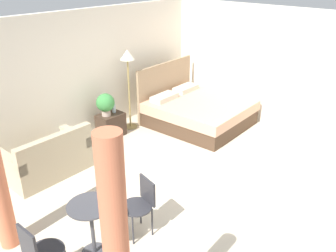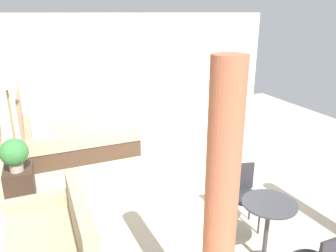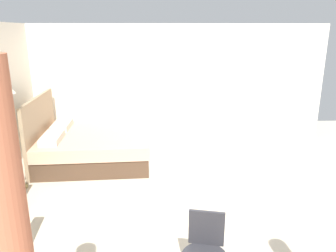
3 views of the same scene
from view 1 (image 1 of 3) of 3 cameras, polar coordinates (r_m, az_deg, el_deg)
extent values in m
cube|color=beige|center=(6.19, 6.44, -9.64)|extent=(9.21, 9.52, 0.02)
cube|color=silver|center=(7.77, -13.05, 7.90)|extent=(9.21, 0.12, 2.61)
cube|color=silver|center=(8.17, 19.93, 7.87)|extent=(0.12, 6.52, 2.61)
cube|color=#473323|center=(8.36, 5.01, 1.29)|extent=(1.94, 2.08, 0.33)
cube|color=tan|center=(8.25, 5.08, 3.06)|extent=(1.99, 2.13, 0.22)
cube|color=#997F60|center=(8.76, -0.45, 5.87)|extent=(1.91, 0.15, 1.29)
cube|color=beige|center=(8.29, -0.58, 4.53)|extent=(0.68, 0.35, 0.12)
cube|color=beige|center=(8.89, 2.78, 5.91)|extent=(0.68, 0.35, 0.12)
cube|color=tan|center=(6.77, -18.42, -5.54)|extent=(1.43, 0.85, 0.40)
cube|color=tan|center=(6.31, -17.29, -3.27)|extent=(1.42, 0.17, 0.44)
cube|color=tan|center=(6.93, -14.32, -1.51)|extent=(0.16, 0.82, 0.19)
cube|color=tan|center=(6.39, -23.59, -5.25)|extent=(0.16, 0.82, 0.19)
cube|color=#38281E|center=(7.84, -8.98, 0.16)|extent=(0.55, 0.40, 0.51)
cylinder|color=tan|center=(7.66, -9.71, 2.08)|extent=(0.18, 0.18, 0.13)
sphere|color=#387F3D|center=(7.58, -9.83, 3.65)|extent=(0.38, 0.38, 0.38)
cylinder|color=silver|center=(7.79, -8.54, 2.76)|extent=(0.08, 0.08, 0.18)
cylinder|color=#99844C|center=(8.30, -5.90, -0.07)|extent=(0.30, 0.30, 0.02)
cylinder|color=#99844C|center=(8.01, -6.14, 5.01)|extent=(0.04, 0.04, 1.54)
cone|color=beige|center=(7.77, -6.43, 11.11)|extent=(0.31, 0.31, 0.21)
cylinder|color=#3F3F44|center=(5.06, -11.43, -18.88)|extent=(0.34, 0.34, 0.02)
cylinder|color=#3F3F44|center=(4.83, -11.80, -15.77)|extent=(0.05, 0.05, 0.74)
cylinder|color=#3F3F44|center=(4.59, -12.21, -12.16)|extent=(0.57, 0.57, 0.02)
cylinder|color=#2D2D33|center=(5.18, -7.28, -14.28)|extent=(0.02, 0.02, 0.44)
cylinder|color=#2D2D33|center=(4.98, -5.53, -16.11)|extent=(0.02, 0.02, 0.44)
cylinder|color=#2D2D33|center=(5.30, -4.35, -13.15)|extent=(0.02, 0.02, 0.44)
cylinder|color=#2D2D33|center=(5.09, -2.50, -14.87)|extent=(0.02, 0.02, 0.44)
cylinder|color=#2D2D33|center=(4.99, -5.01, -12.55)|extent=(0.51, 0.51, 0.02)
cube|color=#2D2D33|center=(4.96, -3.25, -10.08)|extent=(0.10, 0.34, 0.36)
cylinder|color=#2D2D33|center=(4.51, -18.67, -18.23)|extent=(0.43, 0.43, 0.02)
cube|color=#2D2D33|center=(4.31, -21.15, -17.13)|extent=(0.04, 0.34, 0.41)
camera|label=2|loc=(5.25, -51.74, 6.20)|focal=35.57mm
camera|label=3|loc=(3.56, -43.51, 1.54)|focal=34.68mm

